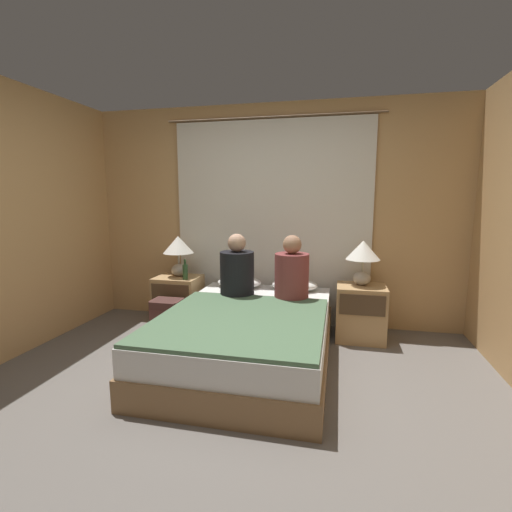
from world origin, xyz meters
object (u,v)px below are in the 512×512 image
object	(u,v)px
beer_bottle_on_left_stand	(185,271)
nightstand_right	(361,313)
person_left_in_bed	(237,271)
lamp_right	(363,255)
pillow_right	(294,285)
bed	(248,336)
pillow_left	(239,282)
nightstand_left	(178,301)
lamp_left	(178,249)
person_right_in_bed	(292,273)
backpack_on_floor	(167,316)

from	to	relation	value
beer_bottle_on_left_stand	nightstand_right	bearing A→B (deg)	3.51
nightstand_right	person_left_in_bed	distance (m)	1.35
lamp_right	pillow_right	size ratio (longest dim) A/B	0.92
bed	pillow_left	distance (m)	0.94
bed	nightstand_left	world-z (taller)	nightstand_left
nightstand_left	lamp_left	size ratio (longest dim) A/B	1.24
nightstand_right	person_left_in_bed	world-z (taller)	person_left_in_bed
person_right_in_bed	person_left_in_bed	bearing A→B (deg)	180.00
lamp_left	lamp_right	bearing A→B (deg)	0.00
lamp_right	person_left_in_bed	size ratio (longest dim) A/B	0.72
lamp_right	beer_bottle_on_left_stand	distance (m)	1.90
nightstand_right	nightstand_left	bearing A→B (deg)	180.00
person_right_in_bed	bed	bearing A→B (deg)	-124.47
nightstand_right	lamp_left	bearing A→B (deg)	178.78
nightstand_right	lamp_left	xyz separation A→B (m)	(-2.02, 0.04, 0.60)
pillow_left	nightstand_right	bearing A→B (deg)	-4.30
pillow_left	person_left_in_bed	xyz separation A→B (m)	(0.08, -0.36, 0.20)
lamp_left	nightstand_left	bearing A→B (deg)	-90.00
bed	person_left_in_bed	bearing A→B (deg)	116.38
bed	beer_bottle_on_left_stand	size ratio (longest dim) A/B	9.20
nightstand_left	lamp_left	xyz separation A→B (m)	(0.00, 0.04, 0.60)
pillow_right	nightstand_left	bearing A→B (deg)	-175.70
pillow_right	backpack_on_floor	xyz separation A→B (m)	(-1.27, -0.49, -0.29)
nightstand_right	lamp_left	size ratio (longest dim) A/B	1.24
lamp_right	pillow_left	xyz separation A→B (m)	(-1.32, 0.06, -0.37)
pillow_right	lamp_left	bearing A→B (deg)	-177.56
lamp_right	person_right_in_bed	world-z (taller)	person_right_in_bed
pillow_right	person_left_in_bed	bearing A→B (deg)	-146.24
bed	pillow_right	xyz separation A→B (m)	(0.31, 0.84, 0.29)
pillow_left	pillow_right	distance (m)	0.62
nightstand_left	pillow_left	distance (m)	0.74
nightstand_right	lamp_right	size ratio (longest dim) A/B	1.24
lamp_left	person_left_in_bed	size ratio (longest dim) A/B	0.72
pillow_right	beer_bottle_on_left_stand	bearing A→B (deg)	-169.67
person_right_in_bed	beer_bottle_on_left_stand	size ratio (longest dim) A/B	2.84
nightstand_left	pillow_left	bearing A→B (deg)	8.10
lamp_left	bed	bearing A→B (deg)	-37.70
nightstand_left	pillow_right	world-z (taller)	pillow_right
person_left_in_bed	person_right_in_bed	bearing A→B (deg)	-0.00
bed	nightstand_left	distance (m)	1.25
lamp_left	beer_bottle_on_left_stand	size ratio (longest dim) A/B	2.04
person_left_in_bed	bed	bearing A→B (deg)	-63.62
lamp_right	beer_bottle_on_left_stand	xyz separation A→B (m)	(-1.88, -0.16, -0.23)
lamp_right	lamp_left	bearing A→B (deg)	180.00
nightstand_right	person_right_in_bed	xyz separation A→B (m)	(-0.69, -0.27, 0.44)
nightstand_right	person_left_in_bed	bearing A→B (deg)	-167.97
bed	pillow_right	size ratio (longest dim) A/B	4.15
nightstand_right	bed	bearing A→B (deg)	-143.86
lamp_right	backpack_on_floor	world-z (taller)	lamp_right
lamp_left	backpack_on_floor	bearing A→B (deg)	-83.46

